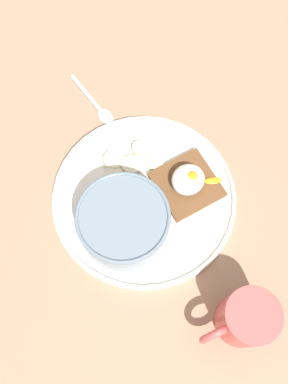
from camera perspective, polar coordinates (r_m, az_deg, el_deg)
The scene contains 12 objects.
ground_plane at distance 71.32cm, azimuth 0.00°, elevation -1.17°, with size 120.00×120.00×2.00cm, color #9B785D.
plate at distance 69.63cm, azimuth 0.00°, elevation -0.66°, with size 29.98×29.98×1.60cm.
oatmeal_bowl at distance 64.56cm, azimuth -2.73°, elevation -4.08°, with size 14.01×14.01×6.68cm.
toast_slice at distance 69.77cm, azimuth 5.72°, elevation 0.96°, with size 11.57×11.57×1.28cm.
poached_egg at distance 67.73cm, azimuth 5.98°, elevation 1.69°, with size 7.57×6.43×3.55cm.
banana_slice_front at distance 71.49cm, azimuth -4.04°, elevation 4.24°, with size 4.07×3.98×1.55cm.
banana_slice_left at distance 70.46cm, azimuth -3.99°, elevation 2.26°, with size 4.34×4.35×1.20cm.
banana_slice_back at distance 72.27cm, azimuth -0.51°, elevation 5.81°, with size 3.89×3.89×1.37cm.
banana_slice_right at distance 70.74cm, azimuth -1.67°, elevation 3.51°, with size 4.46×4.35×1.84cm.
banana_slice_inner at distance 71.33cm, azimuth 1.48°, elevation 3.93°, with size 3.56×3.59×0.99cm.
coffee_mug at distance 62.93cm, azimuth 13.35°, elevation -16.13°, with size 10.90×7.58×9.33cm.
spoon at distance 78.46cm, azimuth -6.36°, elevation 11.41°, with size 3.08×12.63×0.80cm.
Camera 1 is at (-16.92, -17.86, 67.94)cm, focal length 40.00 mm.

